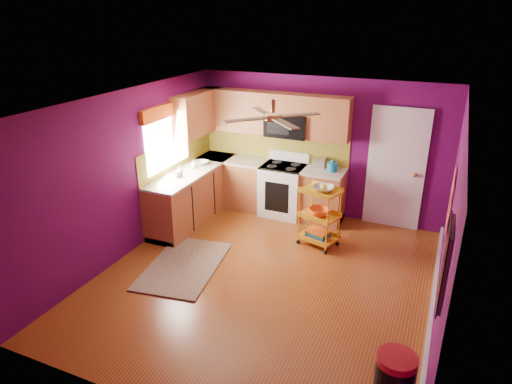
% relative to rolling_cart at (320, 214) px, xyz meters
% --- Properties ---
extents(ground, '(5.00, 5.00, 0.00)m').
position_rel_rolling_cart_xyz_m(ground, '(-0.40, -1.27, -0.55)').
color(ground, '#6C3110').
rests_on(ground, ground).
extents(room_envelope, '(4.54, 5.04, 2.52)m').
position_rel_rolling_cart_xyz_m(room_envelope, '(-0.37, -1.27, 1.09)').
color(room_envelope, '#570A4D').
rests_on(room_envelope, ground).
extents(lower_cabinets, '(2.81, 2.31, 0.94)m').
position_rel_rolling_cart_xyz_m(lower_cabinets, '(-1.75, 0.54, -0.11)').
color(lower_cabinets, brown).
rests_on(lower_cabinets, ground).
extents(electric_range, '(0.76, 0.66, 1.13)m').
position_rel_rolling_cart_xyz_m(electric_range, '(-0.95, 0.90, -0.06)').
color(electric_range, white).
rests_on(electric_range, ground).
extents(upper_cabinetry, '(2.80, 2.30, 1.26)m').
position_rel_rolling_cart_xyz_m(upper_cabinetry, '(-1.64, 0.90, 1.25)').
color(upper_cabinetry, brown).
rests_on(upper_cabinetry, ground).
extents(left_window, '(0.08, 1.35, 1.08)m').
position_rel_rolling_cart_xyz_m(left_window, '(-2.62, -0.22, 1.19)').
color(left_window, white).
rests_on(left_window, ground).
extents(panel_door, '(0.95, 0.11, 2.15)m').
position_rel_rolling_cart_xyz_m(panel_door, '(0.95, 1.20, 0.48)').
color(panel_door, white).
rests_on(panel_door, ground).
extents(right_wall_art, '(0.04, 2.74, 1.04)m').
position_rel_rolling_cart_xyz_m(right_wall_art, '(1.83, -1.61, 0.90)').
color(right_wall_art, black).
rests_on(right_wall_art, ground).
extents(ceiling_fan, '(1.01, 1.01, 0.26)m').
position_rel_rolling_cart_xyz_m(ceiling_fan, '(-0.40, -1.07, 1.74)').
color(ceiling_fan, '#BF8C3F').
rests_on(ceiling_fan, ground).
extents(shag_rug, '(1.22, 1.74, 0.02)m').
position_rel_rolling_cart_xyz_m(shag_rug, '(-1.64, -1.45, -0.53)').
color(shag_rug, black).
rests_on(shag_rug, ground).
extents(rolling_cart, '(0.69, 0.58, 1.06)m').
position_rel_rolling_cart_xyz_m(rolling_cart, '(0.00, 0.00, 0.00)').
color(rolling_cart, yellow).
rests_on(rolling_cart, ground).
extents(teal_kettle, '(0.18, 0.18, 0.21)m').
position_rel_rolling_cart_xyz_m(teal_kettle, '(-0.08, 0.95, 0.48)').
color(teal_kettle, teal).
rests_on(teal_kettle, lower_cabinets).
extents(toaster, '(0.22, 0.15, 0.18)m').
position_rel_rolling_cart_xyz_m(toaster, '(-0.33, 1.06, 0.48)').
color(toaster, beige).
rests_on(toaster, lower_cabinets).
extents(soap_bottle_a, '(0.08, 0.08, 0.18)m').
position_rel_rolling_cart_xyz_m(soap_bottle_a, '(-2.36, -0.32, 0.48)').
color(soap_bottle_a, '#EA3F72').
rests_on(soap_bottle_a, lower_cabinets).
extents(soap_bottle_b, '(0.12, 0.12, 0.15)m').
position_rel_rolling_cart_xyz_m(soap_bottle_b, '(-2.36, 0.14, 0.47)').
color(soap_bottle_b, white).
rests_on(soap_bottle_b, lower_cabinets).
extents(counter_dish, '(0.24, 0.24, 0.06)m').
position_rel_rolling_cart_xyz_m(counter_dish, '(-2.34, 0.39, 0.42)').
color(counter_dish, white).
rests_on(counter_dish, lower_cabinets).
extents(counter_cup, '(0.12, 0.12, 0.10)m').
position_rel_rolling_cart_xyz_m(counter_cup, '(-2.38, -0.38, 0.44)').
color(counter_cup, white).
rests_on(counter_cup, lower_cabinets).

